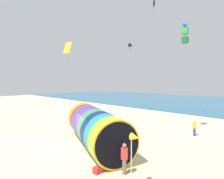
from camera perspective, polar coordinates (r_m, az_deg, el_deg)
ground_plane at (r=14.79m, az=-11.92°, el=-18.20°), size 120.00×120.00×0.00m
sea at (r=49.81m, az=29.82°, el=-3.76°), size 120.00×40.00×0.10m
giant_inflatable_tube at (r=14.62m, az=-5.46°, el=-12.19°), size 9.24×6.34×3.02m
kite_handler at (r=10.60m, az=4.07°, el=-21.49°), size 0.42×0.37×1.77m
kite_yellow_diamond at (r=20.67m, az=-14.29°, el=12.99°), size 1.00×0.66×2.22m
kite_green_box at (r=20.33m, az=22.76°, el=15.93°), size 0.61×0.61×1.64m
kite_blue_delta at (r=28.87m, az=22.48°, el=19.02°), size 0.97×1.10×1.43m
kite_black_delta at (r=30.32m, az=6.13°, el=14.17°), size 1.15×1.13×1.46m
kite_black_diamond at (r=27.72m, az=13.57°, el=25.65°), size 0.48×0.36×1.40m
bystander_near_water at (r=19.02m, az=25.33°, el=-11.27°), size 0.40×0.31×1.52m
bystander_mid_beach at (r=20.81m, az=-3.73°, el=-9.67°), size 0.29×0.40×1.63m
beach_flag at (r=8.82m, az=7.43°, el=-15.97°), size 0.47×0.36×2.74m
cooler_box at (r=11.05m, az=-4.64°, el=-24.65°), size 0.37×0.53×0.36m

